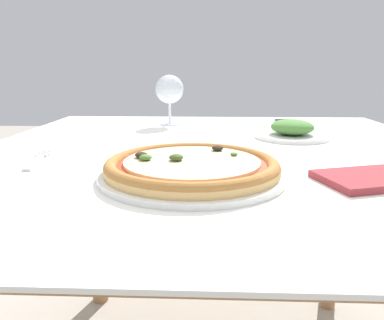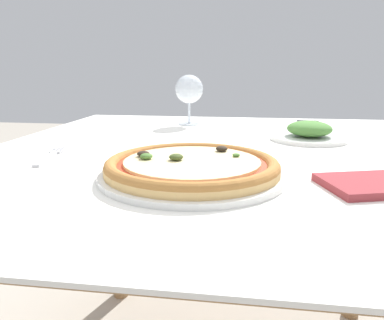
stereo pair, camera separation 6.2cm
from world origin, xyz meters
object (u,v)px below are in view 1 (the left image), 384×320
(dining_table, at_px, (218,183))
(fork, at_px, (38,159))
(wine_glass_far_left, at_px, (170,90))
(side_plate, at_px, (292,131))
(pizza_plate, at_px, (192,167))
(cell_phone, at_px, (287,123))

(dining_table, bearing_deg, fork, -160.55)
(fork, height_order, wine_glass_far_left, wine_glass_far_left)
(dining_table, relative_size, side_plate, 5.93)
(pizza_plate, relative_size, fork, 1.84)
(dining_table, relative_size, pizza_plate, 3.64)
(dining_table, height_order, wine_glass_far_left, wine_glass_far_left)
(fork, xyz_separation_m, wine_glass_far_left, (0.22, 0.49, 0.11))
(wine_glass_far_left, relative_size, side_plate, 0.83)
(fork, distance_m, side_plate, 0.62)
(wine_glass_far_left, bearing_deg, pizza_plate, -80.97)
(wine_glass_far_left, xyz_separation_m, side_plate, (0.34, -0.23, -0.09))
(pizza_plate, height_order, fork, pizza_plate)
(pizza_plate, relative_size, wine_glass_far_left, 1.96)
(wine_glass_far_left, bearing_deg, side_plate, -33.54)
(dining_table, height_order, cell_phone, cell_phone)
(fork, xyz_separation_m, side_plate, (0.56, 0.26, 0.02))
(pizza_plate, xyz_separation_m, fork, (-0.31, 0.11, -0.01))
(fork, relative_size, side_plate, 0.88)
(dining_table, distance_m, pizza_plate, 0.26)
(fork, bearing_deg, wine_glass_far_left, 66.32)
(dining_table, relative_size, wine_glass_far_left, 7.15)
(side_plate, bearing_deg, dining_table, -145.03)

